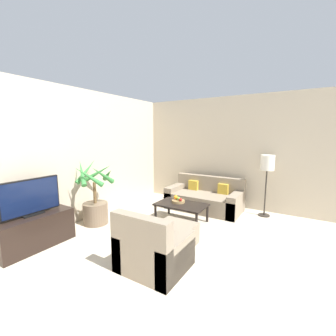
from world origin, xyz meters
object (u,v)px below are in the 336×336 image
(armchair, at_px, (153,250))
(ottoman, at_px, (176,234))
(fruit_bowl, at_px, (178,201))
(apple_green, at_px, (179,198))
(apple_red, at_px, (180,200))
(floor_lamp, at_px, (267,166))
(tv_console, at_px, (34,231))
(potted_palm, at_px, (95,203))
(television, at_px, (31,197))
(orange_fruit, at_px, (176,197))
(sofa_loveseat, at_px, (205,199))
(coffee_table, at_px, (181,206))

(armchair, bearing_deg, ottoman, 95.66)
(fruit_bowl, distance_m, apple_green, 0.06)
(apple_red, height_order, armchair, armchair)
(floor_lamp, bearing_deg, fruit_bowl, -141.56)
(tv_console, xyz_separation_m, potted_palm, (0.10, 1.16, 0.17))
(television, relative_size, orange_fruit, 10.24)
(sofa_loveseat, distance_m, fruit_bowl, 0.97)
(television, relative_size, ottoman, 1.48)
(potted_palm, bearing_deg, fruit_bowl, 38.51)
(floor_lamp, xyz_separation_m, ottoman, (-1.02, -2.16, -0.94))
(coffee_table, distance_m, apple_green, 0.17)
(ottoman, bearing_deg, apple_red, 114.39)
(television, bearing_deg, potted_palm, 85.23)
(potted_palm, xyz_separation_m, armchair, (1.88, -0.67, -0.17))
(tv_console, bearing_deg, orange_fruit, 59.08)
(tv_console, distance_m, apple_red, 2.63)
(floor_lamp, distance_m, coffee_table, 2.04)
(floor_lamp, bearing_deg, ottoman, -115.31)
(ottoman, bearing_deg, fruit_bowl, 117.09)
(floor_lamp, distance_m, apple_red, 2.01)
(sofa_loveseat, bearing_deg, ottoman, -81.42)
(coffee_table, relative_size, fruit_bowl, 3.72)
(tv_console, bearing_deg, ottoman, 33.23)
(tv_console, xyz_separation_m, coffee_table, (1.52, 2.16, 0.07))
(ottoman, bearing_deg, apple_green, 116.84)
(sofa_loveseat, bearing_deg, potted_palm, -127.43)
(potted_palm, xyz_separation_m, orange_fruit, (1.24, 1.08, 0.04))
(armchair, bearing_deg, television, -165.92)
(television, bearing_deg, coffee_table, 54.90)
(orange_fruit, height_order, armchair, armchair)
(sofa_loveseat, distance_m, floor_lamp, 1.59)
(potted_palm, distance_m, coffee_table, 1.74)
(apple_red, bearing_deg, fruit_bowl, 145.79)
(potted_palm, bearing_deg, apple_green, 38.52)
(television, xyz_separation_m, fruit_bowl, (1.42, 2.21, -0.42))
(potted_palm, bearing_deg, ottoman, 2.82)
(sofa_loveseat, bearing_deg, armchair, -82.24)
(apple_red, bearing_deg, potted_palm, -144.61)
(sofa_loveseat, bearing_deg, tv_console, -117.25)
(tv_console, relative_size, floor_lamp, 0.83)
(orange_fruit, bearing_deg, floor_lamp, 36.43)
(television, distance_m, apple_red, 2.65)
(tv_console, bearing_deg, apple_red, 55.18)
(apple_green, xyz_separation_m, armchair, (0.56, -1.72, -0.20))
(television, height_order, armchair, television)
(television, relative_size, armchair, 1.07)
(television, distance_m, floor_lamp, 4.51)
(orange_fruit, xyz_separation_m, ottoman, (0.57, -0.99, -0.30))
(tv_console, xyz_separation_m, apple_red, (1.50, 2.16, 0.20))
(television, height_order, apple_green, television)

